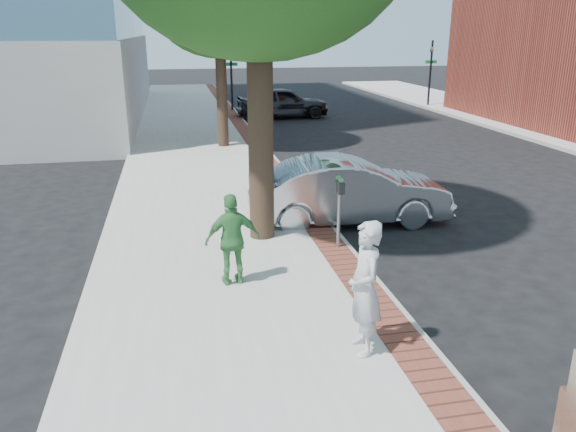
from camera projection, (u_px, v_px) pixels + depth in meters
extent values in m
plane|color=black|center=(310.00, 276.00, 10.44)|extent=(120.00, 120.00, 0.00)
cube|color=#9E9991|center=(204.00, 174.00, 17.57)|extent=(5.00, 60.00, 0.15)
cube|color=brown|center=(273.00, 168.00, 17.96)|extent=(0.60, 60.00, 0.01)
cube|color=gray|center=(283.00, 170.00, 18.05)|extent=(0.10, 60.00, 0.15)
cylinder|color=black|center=(231.00, 77.00, 30.47)|extent=(0.12, 0.12, 3.80)
imported|color=black|center=(231.00, 56.00, 30.13)|extent=(0.18, 0.15, 0.90)
cube|color=#1E7238|center=(231.00, 64.00, 30.25)|extent=(0.70, 0.03, 0.18)
cylinder|color=black|center=(430.00, 74.00, 32.66)|extent=(0.12, 0.12, 3.80)
imported|color=black|center=(432.00, 55.00, 32.31)|extent=(0.18, 0.15, 0.90)
cube|color=#1E7238|center=(431.00, 62.00, 32.44)|extent=(0.70, 0.03, 0.18)
cylinder|color=black|center=(261.00, 134.00, 11.35)|extent=(0.52, 0.52, 4.40)
cylinder|color=black|center=(222.00, 94.00, 20.85)|extent=(0.40, 0.40, 3.85)
ellipsoid|color=#1C4413|center=(218.00, 1.00, 19.83)|extent=(4.80, 4.80, 3.94)
cylinder|color=gray|center=(339.00, 220.00, 11.23)|extent=(0.07, 0.07, 1.15)
cube|color=#2D3030|center=(341.00, 188.00, 10.93)|extent=(0.12, 0.14, 0.24)
cube|color=#2D3030|center=(338.00, 186.00, 11.09)|extent=(0.12, 0.14, 0.24)
sphere|color=#3F8C4C|center=(341.00, 181.00, 10.88)|extent=(0.11, 0.11, 0.11)
sphere|color=#3F8C4C|center=(339.00, 178.00, 11.05)|extent=(0.11, 0.11, 0.11)
imported|color=#ADADB2|center=(365.00, 288.00, 7.44)|extent=(0.48, 0.70, 1.88)
imported|color=#82A8C9|center=(264.00, 187.00, 12.59)|extent=(1.03, 0.99, 1.68)
imported|color=#3B8340|center=(233.00, 240.00, 9.55)|extent=(0.98, 0.48, 1.61)
imported|color=#A4A6AB|center=(349.00, 191.00, 13.13)|extent=(4.74, 1.88, 1.54)
imported|color=black|center=(282.00, 102.00, 28.95)|extent=(4.79, 2.12, 1.60)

